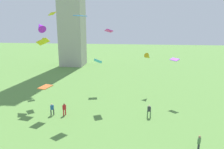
# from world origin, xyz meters

# --- Properties ---
(person_2) EXTENTS (0.50, 0.45, 1.67)m
(person_2) POSITION_xyz_m (-9.77, 19.57, 0.95)
(person_2) COLOR #2D3338
(person_2) RESTS_ON ground_plane
(person_3) EXTENTS (0.54, 0.26, 1.74)m
(person_3) POSITION_xyz_m (3.37, 20.49, 0.99)
(person_3) COLOR #51754C
(person_3) RESTS_ON ground_plane
(person_4) EXTENTS (0.41, 0.49, 1.63)m
(person_4) POSITION_xyz_m (7.94, 13.13, 0.92)
(person_4) COLOR #2D3338
(person_4) RESTS_ON ground_plane
(person_5) EXTENTS (0.42, 0.51, 1.72)m
(person_5) POSITION_xyz_m (-8.10, 19.75, 0.97)
(person_5) COLOR red
(person_5) RESTS_ON ground_plane
(kite_flying_0) EXTENTS (1.59, 0.94, 1.05)m
(kite_flying_0) POSITION_xyz_m (-5.33, 30.29, 5.77)
(kite_flying_0) COLOR #3BA9EF
(kite_flying_1) EXTENTS (2.37, 2.44, 1.93)m
(kite_flying_1) POSITION_xyz_m (-13.72, 26.46, 11.77)
(kite_flying_1) COLOR #9B1DE8
(kite_flying_2) EXTENTS (1.53, 1.71, 0.69)m
(kite_flying_2) POSITION_xyz_m (-2.83, 26.33, 11.18)
(kite_flying_2) COLOR #EC2BC1
(kite_flying_3) EXTENTS (1.21, 0.93, 0.78)m
(kite_flying_3) POSITION_xyz_m (-14.84, 30.29, 9.44)
(kite_flying_3) COLOR #D0BE0D
(kite_flying_4) EXTENTS (1.77, 1.93, 0.19)m
(kite_flying_4) POSITION_xyz_m (-6.11, 22.14, 13.28)
(kite_flying_4) COLOR #3184EA
(kite_flying_5) EXTENTS (1.55, 1.52, 0.38)m
(kite_flying_5) POSITION_xyz_m (7.29, 26.94, 6.87)
(kite_flying_5) COLOR purple
(kite_flying_6) EXTENTS (1.75, 1.16, 1.30)m
(kite_flying_6) POSITION_xyz_m (-12.36, 23.98, 9.64)
(kite_flying_6) COLOR gold
(kite_flying_7) EXTENTS (1.63, 2.00, 0.21)m
(kite_flying_7) POSITION_xyz_m (-10.21, 18.95, 4.22)
(kite_flying_7) COLOR #D26327
(kite_flying_8) EXTENTS (1.65, 1.82, 1.44)m
(kite_flying_8) POSITION_xyz_m (3.44, 31.35, 6.55)
(kite_flying_8) COLOR gold
(kite_flying_9) EXTENTS (1.64, 1.70, 0.66)m
(kite_flying_9) POSITION_xyz_m (-12.58, 28.67, 13.81)
(kite_flying_9) COLOR gold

